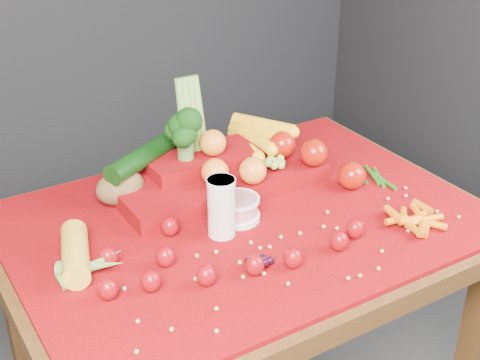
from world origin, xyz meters
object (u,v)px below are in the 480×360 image
milk_glass (221,205)px  yogurt_bowl (238,208)px  produce_mound (224,164)px  table (244,255)px

milk_glass → yogurt_bowl: 0.08m
produce_mound → yogurt_bowl: bearing=-109.7°
yogurt_bowl → produce_mound: bearing=70.3°
produce_mound → table: bearing=-103.8°
milk_glass → produce_mound: size_ratio=0.23×
milk_glass → produce_mound: (0.12, 0.19, -0.02)m
yogurt_bowl → produce_mound: 0.17m
milk_glass → yogurt_bowl: bearing=29.5°
yogurt_bowl → milk_glass: bearing=-150.5°
table → yogurt_bowl: bearing=179.3°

